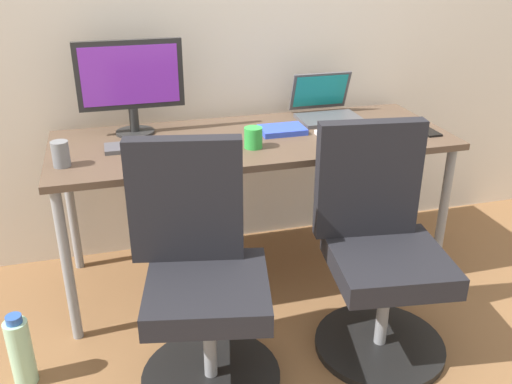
# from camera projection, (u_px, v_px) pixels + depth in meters

# --- Properties ---
(ground_plane) EXTENTS (5.28, 5.28, 0.00)m
(ground_plane) POSITION_uv_depth(u_px,v_px,m) (253.00, 272.00, 2.90)
(ground_plane) COLOR brown
(back_wall) EXTENTS (4.40, 0.04, 2.60)m
(back_wall) POSITION_uv_depth(u_px,v_px,m) (230.00, 0.00, 2.73)
(back_wall) COLOR silver
(back_wall) RESTS_ON ground
(desk) EXTENTS (1.83, 0.69, 0.73)m
(desk) POSITION_uv_depth(u_px,v_px,m) (253.00, 150.00, 2.62)
(desk) COLOR brown
(desk) RESTS_ON ground
(office_chair_left) EXTENTS (0.54, 0.54, 0.94)m
(office_chair_left) POSITION_uv_depth(u_px,v_px,m) (201.00, 280.00, 2.07)
(office_chair_left) COLOR black
(office_chair_left) RESTS_ON ground
(office_chair_right) EXTENTS (0.54, 0.54, 0.94)m
(office_chair_right) POSITION_uv_depth(u_px,v_px,m) (379.00, 254.00, 2.24)
(office_chair_right) COLOR black
(office_chair_right) RESTS_ON ground
(water_bottle_on_floor) EXTENTS (0.09, 0.09, 0.31)m
(water_bottle_on_floor) POSITION_uv_depth(u_px,v_px,m) (21.00, 351.00, 2.12)
(water_bottle_on_floor) COLOR #A5D8B2
(water_bottle_on_floor) RESTS_ON ground
(desktop_monitor) EXTENTS (0.48, 0.18, 0.43)m
(desktop_monitor) POSITION_uv_depth(u_px,v_px,m) (130.00, 81.00, 2.54)
(desktop_monitor) COLOR #262626
(desktop_monitor) RESTS_ON desk
(open_laptop) EXTENTS (0.31, 0.30, 0.22)m
(open_laptop) POSITION_uv_depth(u_px,v_px,m) (326.00, 107.00, 2.86)
(open_laptop) COLOR #4C4C51
(open_laptop) RESTS_ON desk
(keyboard_by_monitor) EXTENTS (0.34, 0.12, 0.02)m
(keyboard_by_monitor) POSITION_uv_depth(u_px,v_px,m) (144.00, 146.00, 2.46)
(keyboard_by_monitor) COLOR #515156
(keyboard_by_monitor) RESTS_ON desk
(keyboard_by_laptop) EXTENTS (0.34, 0.12, 0.02)m
(keyboard_by_laptop) POSITION_uv_depth(u_px,v_px,m) (353.00, 132.00, 2.63)
(keyboard_by_laptop) COLOR silver
(keyboard_by_laptop) RESTS_ON desk
(mouse_by_monitor) EXTENTS (0.06, 0.10, 0.03)m
(mouse_by_monitor) POSITION_uv_depth(u_px,v_px,m) (149.00, 155.00, 2.33)
(mouse_by_monitor) COLOR #2D2D2D
(mouse_by_monitor) RESTS_ON desk
(mouse_by_laptop) EXTENTS (0.06, 0.10, 0.03)m
(mouse_by_laptop) POSITION_uv_depth(u_px,v_px,m) (327.00, 149.00, 2.41)
(mouse_by_laptop) COLOR #2D2D2D
(mouse_by_laptop) RESTS_ON desk
(coffee_mug) EXTENTS (0.08, 0.08, 0.09)m
(coffee_mug) POSITION_uv_depth(u_px,v_px,m) (253.00, 138.00, 2.44)
(coffee_mug) COLOR green
(coffee_mug) RESTS_ON desk
(pen_cup) EXTENTS (0.07, 0.07, 0.10)m
(pen_cup) POSITION_uv_depth(u_px,v_px,m) (61.00, 154.00, 2.24)
(pen_cup) COLOR slate
(pen_cup) RESTS_ON desk
(phone_near_monitor) EXTENTS (0.07, 0.14, 0.01)m
(phone_near_monitor) POSITION_uv_depth(u_px,v_px,m) (428.00, 131.00, 2.65)
(phone_near_monitor) COLOR black
(phone_near_monitor) RESTS_ON desk
(phone_near_laptop) EXTENTS (0.07, 0.14, 0.01)m
(phone_near_laptop) POSITION_uv_depth(u_px,v_px,m) (225.00, 154.00, 2.38)
(phone_near_laptop) COLOR black
(phone_near_laptop) RESTS_ON desk
(notebook) EXTENTS (0.21, 0.15, 0.03)m
(notebook) POSITION_uv_depth(u_px,v_px,m) (282.00, 130.00, 2.65)
(notebook) COLOR blue
(notebook) RESTS_ON desk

